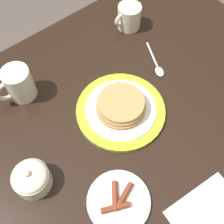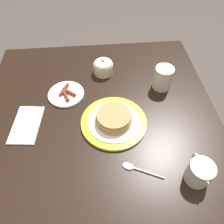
{
  "view_description": "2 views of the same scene",
  "coord_description": "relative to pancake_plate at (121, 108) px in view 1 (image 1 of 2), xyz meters",
  "views": [
    {
      "loc": [
        0.31,
        0.25,
        1.48
      ],
      "look_at": [
        0.06,
        -0.05,
        0.81
      ],
      "focal_mm": 45.0,
      "sensor_mm": 36.0,
      "label": 1
    },
    {
      "loc": [
        -0.47,
        -0.0,
        1.47
      ],
      "look_at": [
        0.06,
        -0.05,
        0.81
      ],
      "focal_mm": 35.0,
      "sensor_mm": 36.0,
      "label": 2
    }
  ],
  "objects": [
    {
      "name": "coffee_mug",
      "position": [
        0.19,
        -0.23,
        0.03
      ],
      "size": [
        0.12,
        0.08,
        0.1
      ],
      "color": "beige",
      "rests_on": "dining_table"
    },
    {
      "name": "pancake_plate",
      "position": [
        0.0,
        0.0,
        0.0
      ],
      "size": [
        0.26,
        0.26,
        0.06
      ],
      "color": "#AAC628",
      "rests_on": "dining_table"
    },
    {
      "name": "creamer_pitcher",
      "position": [
        -0.25,
        -0.25,
        0.02
      ],
      "size": [
        0.12,
        0.08,
        0.09
      ],
      "color": "beige",
      "rests_on": "dining_table"
    },
    {
      "name": "ground_plane",
      "position": [
        -0.03,
        0.05,
        -0.8
      ],
      "size": [
        8.0,
        8.0,
        0.0
      ],
      "primitive_type": "plane",
      "color": "#51473F"
    },
    {
      "name": "dining_table",
      "position": [
        -0.03,
        0.05,
        -0.16
      ],
      "size": [
        1.13,
        0.95,
        0.78
      ],
      "color": "black",
      "rests_on": "ground_plane"
    },
    {
      "name": "side_plate_bacon",
      "position": [
        0.17,
        0.19,
        -0.01
      ],
      "size": [
        0.16,
        0.16,
        0.02
      ],
      "color": "silver",
      "rests_on": "dining_table"
    },
    {
      "name": "sugar_bowl",
      "position": [
        0.3,
        0.02,
        0.02
      ],
      "size": [
        0.09,
        0.09,
        0.08
      ],
      "color": "beige",
      "rests_on": "dining_table"
    },
    {
      "name": "spoon",
      "position": [
        -0.2,
        -0.06,
        -0.02
      ],
      "size": [
        0.08,
        0.14,
        0.01
      ],
      "color": "silver",
      "rests_on": "dining_table"
    },
    {
      "name": "napkin",
      "position": [
        0.02,
        0.34,
        -0.02
      ],
      "size": [
        0.19,
        0.12,
        0.01
      ],
      "color": "white",
      "rests_on": "dining_table"
    }
  ]
}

